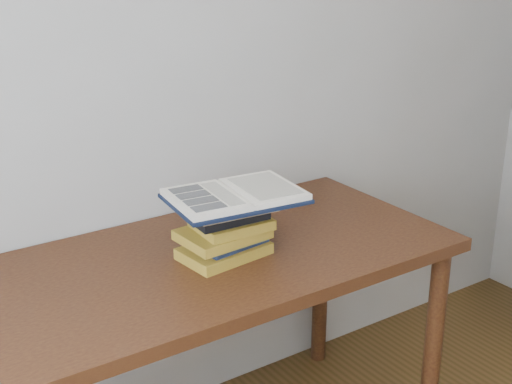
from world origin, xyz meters
TOP-DOWN VIEW (x-y plane):
  - desk at (-0.09, 1.38)m, footprint 1.43×0.72m
  - book_stack at (-0.07, 1.35)m, footprint 0.28×0.19m
  - open_book at (-0.05, 1.33)m, footprint 0.40×0.30m

SIDE VIEW (x-z plane):
  - desk at x=-0.09m, z-range 0.29..1.05m
  - book_stack at x=-0.07m, z-range 0.77..0.94m
  - open_book at x=-0.05m, z-range 0.94..0.97m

